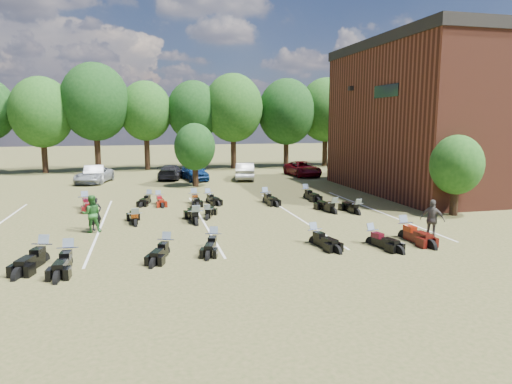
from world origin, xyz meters
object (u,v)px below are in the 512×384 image
object	(u,v)px
person_green	(92,214)
motorcycle_0	(69,265)
motorcycle_3	(166,254)
person_black	(96,214)
person_grey	(432,220)
motorcycle_14	(86,208)
car_4	(195,172)

from	to	relation	value
person_green	motorcycle_0	world-z (taller)	person_green
person_green	motorcycle_3	bearing A→B (deg)	121.37
person_black	motorcycle_3	world-z (taller)	person_black
person_grey	motorcycle_3	xyz separation A→B (m)	(-11.31, 0.42, -0.87)
motorcycle_3	person_black	bearing A→B (deg)	141.83
person_green	motorcycle_3	distance (m)	5.47
person_black	motorcycle_14	xyz separation A→B (m)	(-1.20, 5.91, -0.78)
car_4	person_green	world-z (taller)	person_green
car_4	motorcycle_0	size ratio (longest dim) A/B	1.78
car_4	person_grey	xyz separation A→B (m)	(7.84, -22.57, 0.16)
person_grey	motorcycle_14	xyz separation A→B (m)	(-15.51, 11.14, -0.87)
car_4	motorcycle_0	xyz separation A→B (m)	(-6.91, -22.74, -0.72)
person_green	car_4	bearing A→B (deg)	-114.72
car_4	person_black	xyz separation A→B (m)	(-6.47, -17.35, 0.06)
person_green	person_grey	size ratio (longest dim) A/B	0.99
car_4	motorcycle_0	world-z (taller)	car_4
car_4	motorcycle_3	size ratio (longest dim) A/B	1.98
person_black	motorcycle_0	xyz separation A→B (m)	(-0.44, -5.39, -0.78)
car_4	person_grey	size ratio (longest dim) A/B	2.41
car_4	motorcycle_3	bearing A→B (deg)	-107.51
person_green	motorcycle_0	bearing A→B (deg)	82.45
person_green	person_black	bearing A→B (deg)	-114.20
person_green	motorcycle_3	xyz separation A→B (m)	(3.15, -4.39, -0.87)
person_black	motorcycle_0	world-z (taller)	person_black
car_4	person_black	size ratio (longest dim) A/B	2.69
person_green	motorcycle_14	bearing A→B (deg)	-84.86
person_grey	person_green	bearing A→B (deg)	27.78
car_4	motorcycle_3	world-z (taller)	car_4
person_black	motorcycle_0	distance (m)	5.46
person_black	person_green	size ratio (longest dim) A/B	0.90
person_grey	motorcycle_14	distance (m)	19.12
motorcycle_0	motorcycle_3	size ratio (longest dim) A/B	1.11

